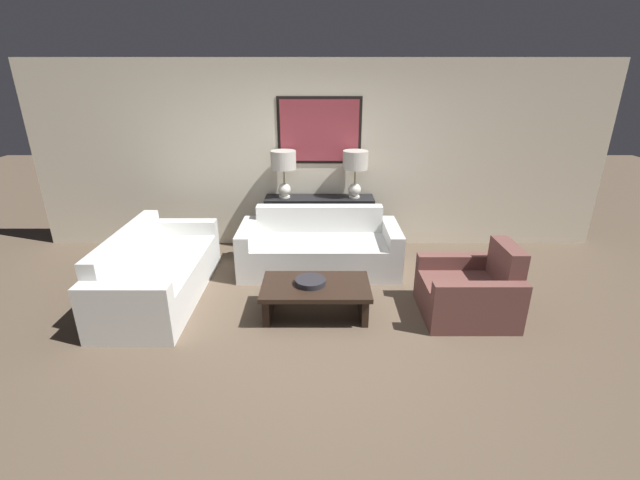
# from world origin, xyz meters

# --- Properties ---
(ground_plane) EXTENTS (20.00, 20.00, 0.00)m
(ground_plane) POSITION_xyz_m (0.00, 0.00, 0.00)
(ground_plane) COLOR brown
(back_wall) EXTENTS (8.24, 0.12, 2.65)m
(back_wall) POSITION_xyz_m (0.00, 2.47, 1.33)
(back_wall) COLOR beige
(back_wall) RESTS_ON ground_plane
(console_table) EXTENTS (1.55, 0.39, 0.79)m
(console_table) POSITION_xyz_m (0.00, 2.20, 0.40)
(console_table) COLOR black
(console_table) RESTS_ON ground_plane
(table_lamp_left) EXTENTS (0.35, 0.35, 0.66)m
(table_lamp_left) POSITION_xyz_m (-0.50, 2.20, 1.26)
(table_lamp_left) COLOR silver
(table_lamp_left) RESTS_ON console_table
(table_lamp_right) EXTENTS (0.35, 0.35, 0.66)m
(table_lamp_right) POSITION_xyz_m (0.50, 2.20, 1.26)
(table_lamp_right) COLOR silver
(table_lamp_right) RESTS_ON console_table
(couch_by_back_wall) EXTENTS (2.06, 0.90, 0.79)m
(couch_by_back_wall) POSITION_xyz_m (0.00, 1.50, 0.28)
(couch_by_back_wall) COLOR silver
(couch_by_back_wall) RESTS_ON ground_plane
(couch_by_side) EXTENTS (0.90, 2.06, 0.79)m
(couch_by_side) POSITION_xyz_m (-1.88, 0.76, 0.28)
(couch_by_side) COLOR silver
(couch_by_side) RESTS_ON ground_plane
(coffee_table) EXTENTS (1.15, 0.66, 0.37)m
(coffee_table) POSITION_xyz_m (-0.04, 0.33, 0.27)
(coffee_table) COLOR black
(coffee_table) RESTS_ON ground_plane
(decorative_bowl) EXTENTS (0.33, 0.33, 0.06)m
(decorative_bowl) POSITION_xyz_m (-0.09, 0.34, 0.39)
(decorative_bowl) COLOR #232328
(decorative_bowl) RESTS_ON coffee_table
(armchair_near_back_wall) EXTENTS (0.93, 0.85, 0.81)m
(armchair_near_back_wall) POSITION_xyz_m (1.62, 0.34, 0.27)
(armchair_near_back_wall) COLOR brown
(armchair_near_back_wall) RESTS_ON ground_plane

